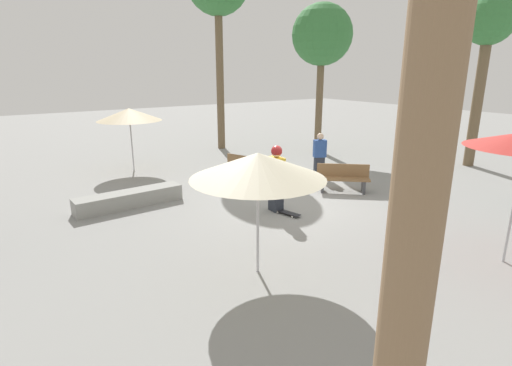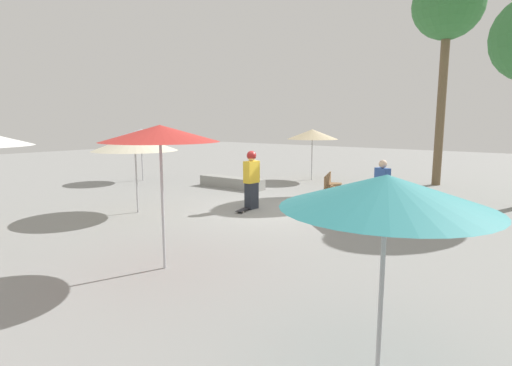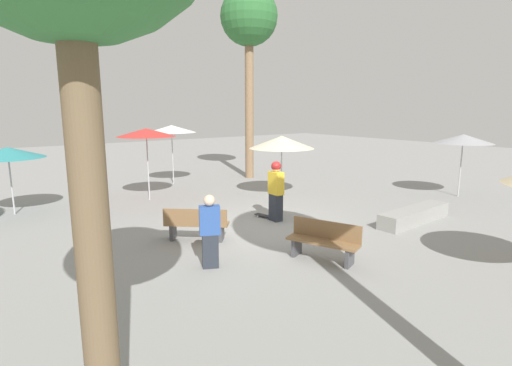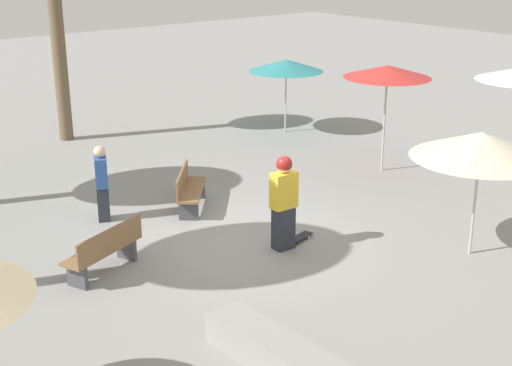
{
  "view_description": "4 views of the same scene",
  "coord_description": "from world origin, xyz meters",
  "px_view_note": "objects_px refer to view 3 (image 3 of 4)",
  "views": [
    {
      "loc": [
        6.77,
        8.37,
        3.68
      ],
      "look_at": [
        1.13,
        0.12,
        0.81
      ],
      "focal_mm": 28.0,
      "sensor_mm": 36.0,
      "label": 1
    },
    {
      "loc": [
        -6.96,
        9.62,
        2.63
      ],
      "look_at": [
        0.9,
        -0.28,
        0.7
      ],
      "focal_mm": 28.0,
      "sensor_mm": 36.0,
      "label": 2
    },
    {
      "loc": [
        -6.69,
        -8.55,
        3.31
      ],
      "look_at": [
        0.21,
        0.75,
        1.12
      ],
      "focal_mm": 28.0,
      "sensor_mm": 36.0,
      "label": 3
    },
    {
      "loc": [
        9.63,
        -7.65,
        5.48
      ],
      "look_at": [
        0.5,
        -0.24,
        1.36
      ],
      "focal_mm": 50.0,
      "sensor_mm": 36.0,
      "label": 4
    }
  ],
  "objects_px": {
    "shade_umbrella_red": "(146,133)",
    "shade_umbrella_white": "(172,129)",
    "bench_near": "(196,224)",
    "shade_umbrella_cream": "(282,142)",
    "shade_umbrella_grey": "(463,139)",
    "bench_far": "(324,241)",
    "palm_tree_center_left": "(249,22)",
    "shade_umbrella_teal": "(8,153)",
    "bystander_watching": "(210,231)",
    "concrete_ledge": "(414,215)",
    "skateboard": "(266,216)",
    "skater_main": "(276,189)"
  },
  "relations": [
    {
      "from": "concrete_ledge",
      "to": "shade_umbrella_red",
      "type": "relative_size",
      "value": 1.14
    },
    {
      "from": "shade_umbrella_cream",
      "to": "bench_near",
      "type": "bearing_deg",
      "value": -151.94
    },
    {
      "from": "bystander_watching",
      "to": "palm_tree_center_left",
      "type": "bearing_deg",
      "value": 75.74
    },
    {
      "from": "skateboard",
      "to": "shade_umbrella_red",
      "type": "height_order",
      "value": "shade_umbrella_red"
    },
    {
      "from": "shade_umbrella_grey",
      "to": "bystander_watching",
      "type": "relative_size",
      "value": 1.5
    },
    {
      "from": "shade_umbrella_cream",
      "to": "bench_far",
      "type": "bearing_deg",
      "value": -121.89
    },
    {
      "from": "bystander_watching",
      "to": "shade_umbrella_white",
      "type": "bearing_deg",
      "value": 95.09
    },
    {
      "from": "concrete_ledge",
      "to": "shade_umbrella_cream",
      "type": "height_order",
      "value": "shade_umbrella_cream"
    },
    {
      "from": "bench_near",
      "to": "shade_umbrella_red",
      "type": "bearing_deg",
      "value": 122.15
    },
    {
      "from": "bench_far",
      "to": "shade_umbrella_grey",
      "type": "distance_m",
      "value": 9.07
    },
    {
      "from": "skater_main",
      "to": "bench_far",
      "type": "xyz_separation_m",
      "value": [
        -1.12,
        -3.03,
        -0.53
      ]
    },
    {
      "from": "bench_far",
      "to": "palm_tree_center_left",
      "type": "distance_m",
      "value": 12.59
    },
    {
      "from": "shade_umbrella_cream",
      "to": "shade_umbrella_teal",
      "type": "xyz_separation_m",
      "value": [
        -8.47,
        2.98,
        -0.1
      ]
    },
    {
      "from": "concrete_ledge",
      "to": "shade_umbrella_white",
      "type": "distance_m",
      "value": 10.51
    },
    {
      "from": "shade_umbrella_cream",
      "to": "palm_tree_center_left",
      "type": "relative_size",
      "value": 0.28
    },
    {
      "from": "skateboard",
      "to": "shade_umbrella_teal",
      "type": "xyz_separation_m",
      "value": [
        -6.11,
        5.05,
        1.89
      ]
    },
    {
      "from": "shade_umbrella_cream",
      "to": "shade_umbrella_red",
      "type": "relative_size",
      "value": 0.94
    },
    {
      "from": "shade_umbrella_red",
      "to": "shade_umbrella_teal",
      "type": "bearing_deg",
      "value": 172.54
    },
    {
      "from": "skater_main",
      "to": "bystander_watching",
      "type": "bearing_deg",
      "value": 122.98
    },
    {
      "from": "shade_umbrella_grey",
      "to": "bystander_watching",
      "type": "bearing_deg",
      "value": -178.21
    },
    {
      "from": "shade_umbrella_red",
      "to": "shade_umbrella_white",
      "type": "relative_size",
      "value": 1.01
    },
    {
      "from": "skateboard",
      "to": "skater_main",
      "type": "bearing_deg",
      "value": 174.35
    },
    {
      "from": "bench_far",
      "to": "palm_tree_center_left",
      "type": "xyz_separation_m",
      "value": [
        4.83,
        9.53,
        6.66
      ]
    },
    {
      "from": "shade_umbrella_white",
      "to": "bench_near",
      "type": "bearing_deg",
      "value": -110.96
    },
    {
      "from": "shade_umbrella_red",
      "to": "shade_umbrella_grey",
      "type": "relative_size",
      "value": 1.1
    },
    {
      "from": "shade_umbrella_cream",
      "to": "shade_umbrella_teal",
      "type": "distance_m",
      "value": 8.97
    },
    {
      "from": "skater_main",
      "to": "shade_umbrella_teal",
      "type": "height_order",
      "value": "shade_umbrella_teal"
    },
    {
      "from": "skateboard",
      "to": "bench_far",
      "type": "distance_m",
      "value": 3.62
    },
    {
      "from": "shade_umbrella_cream",
      "to": "palm_tree_center_left",
      "type": "distance_m",
      "value": 6.6
    },
    {
      "from": "shade_umbrella_red",
      "to": "palm_tree_center_left",
      "type": "distance_m",
      "value": 7.49
    },
    {
      "from": "concrete_ledge",
      "to": "shade_umbrella_cream",
      "type": "distance_m",
      "value": 5.44
    },
    {
      "from": "skater_main",
      "to": "shade_umbrella_grey",
      "type": "height_order",
      "value": "shade_umbrella_grey"
    },
    {
      "from": "skateboard",
      "to": "shade_umbrella_cream",
      "type": "xyz_separation_m",
      "value": [
        2.36,
        2.08,
        1.99
      ]
    },
    {
      "from": "bench_near",
      "to": "bench_far",
      "type": "xyz_separation_m",
      "value": [
        1.63,
        -2.81,
        0.0
      ]
    },
    {
      "from": "concrete_ledge",
      "to": "shade_umbrella_red",
      "type": "distance_m",
      "value": 9.31
    },
    {
      "from": "bystander_watching",
      "to": "shade_umbrella_red",
      "type": "bearing_deg",
      "value": 104.17
    },
    {
      "from": "bench_far",
      "to": "shade_umbrella_red",
      "type": "height_order",
      "value": "shade_umbrella_red"
    },
    {
      "from": "bench_near",
      "to": "shade_umbrella_grey",
      "type": "distance_m",
      "value": 10.64
    },
    {
      "from": "shade_umbrella_red",
      "to": "shade_umbrella_white",
      "type": "bearing_deg",
      "value": 48.79
    },
    {
      "from": "shade_umbrella_red",
      "to": "palm_tree_center_left",
      "type": "xyz_separation_m",
      "value": [
        5.65,
        1.6,
        4.65
      ]
    },
    {
      "from": "skateboard",
      "to": "shade_umbrella_grey",
      "type": "relative_size",
      "value": 0.35
    },
    {
      "from": "concrete_ledge",
      "to": "shade_umbrella_grey",
      "type": "bearing_deg",
      "value": 12.59
    },
    {
      "from": "bench_near",
      "to": "shade_umbrella_grey",
      "type": "bearing_deg",
      "value": 33.74
    },
    {
      "from": "palm_tree_center_left",
      "to": "shade_umbrella_grey",
      "type": "bearing_deg",
      "value": -63.9
    },
    {
      "from": "shade_umbrella_grey",
      "to": "palm_tree_center_left",
      "type": "xyz_separation_m",
      "value": [
        -3.95,
        8.06,
        4.92
      ]
    },
    {
      "from": "skateboard",
      "to": "bystander_watching",
      "type": "relative_size",
      "value": 0.53
    },
    {
      "from": "shade_umbrella_teal",
      "to": "palm_tree_center_left",
      "type": "relative_size",
      "value": 0.25
    },
    {
      "from": "shade_umbrella_grey",
      "to": "shade_umbrella_teal",
      "type": "xyz_separation_m",
      "value": [
        -13.82,
        7.02,
        -0.22
      ]
    },
    {
      "from": "bench_near",
      "to": "shade_umbrella_teal",
      "type": "height_order",
      "value": "shade_umbrella_teal"
    },
    {
      "from": "shade_umbrella_cream",
      "to": "shade_umbrella_grey",
      "type": "xyz_separation_m",
      "value": [
        5.35,
        -4.04,
        0.12
      ]
    }
  ]
}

